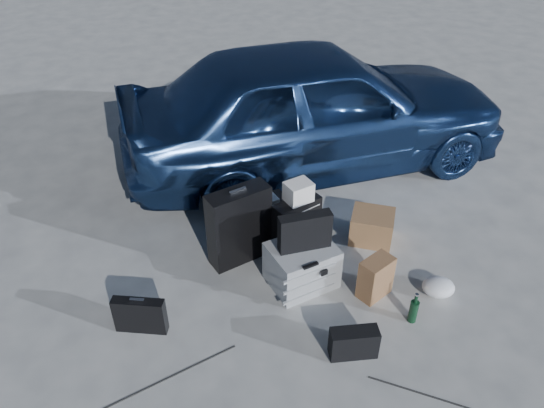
# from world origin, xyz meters

# --- Properties ---
(ground) EXTENTS (60.00, 60.00, 0.00)m
(ground) POSITION_xyz_m (0.00, 0.00, 0.00)
(ground) COLOR beige
(ground) RESTS_ON ground
(car) EXTENTS (4.43, 2.02, 1.47)m
(car) POSITION_xyz_m (0.75, 2.26, 0.74)
(car) COLOR navy
(car) RESTS_ON ground
(pelican_case) EXTENTS (0.64, 0.57, 0.40)m
(pelican_case) POSITION_xyz_m (0.04, 0.34, 0.20)
(pelican_case) COLOR #A1A3A6
(pelican_case) RESTS_ON ground
(laptop_bag) EXTENTS (0.45, 0.13, 0.33)m
(laptop_bag) POSITION_xyz_m (0.06, 0.34, 0.56)
(laptop_bag) COLOR black
(laptop_bag) RESTS_ON pelican_case
(briefcase) EXTENTS (0.42, 0.22, 0.32)m
(briefcase) POSITION_xyz_m (-1.35, 0.12, 0.16)
(briefcase) COLOR black
(briefcase) RESTS_ON ground
(suitcase_left) EXTENTS (0.61, 0.38, 0.75)m
(suitcase_left) POSITION_xyz_m (-0.41, 0.79, 0.37)
(suitcase_left) COLOR black
(suitcase_left) RESTS_ON ground
(suitcase_right) EXTENTS (0.49, 0.32, 0.55)m
(suitcase_right) POSITION_xyz_m (0.12, 0.79, 0.28)
(suitcase_right) COLOR black
(suitcase_right) RESTS_ON ground
(white_carton) EXTENTS (0.28, 0.25, 0.18)m
(white_carton) POSITION_xyz_m (0.14, 0.81, 0.64)
(white_carton) COLOR white
(white_carton) RESTS_ON suitcase_right
(duffel_bag) EXTENTS (0.70, 0.37, 0.34)m
(duffel_bag) POSITION_xyz_m (-0.21, 1.15, 0.17)
(duffel_bag) COLOR black
(duffel_bag) RESTS_ON ground
(flat_box_white) EXTENTS (0.49, 0.42, 0.07)m
(flat_box_white) POSITION_xyz_m (-0.21, 1.15, 0.37)
(flat_box_white) COLOR white
(flat_box_white) RESTS_ON duffel_bag
(flat_box_black) EXTENTS (0.29, 0.23, 0.06)m
(flat_box_black) POSITION_xyz_m (-0.23, 1.14, 0.44)
(flat_box_black) COLOR black
(flat_box_black) RESTS_ON flat_box_white
(kraft_bag) EXTENTS (0.33, 0.28, 0.38)m
(kraft_bag) POSITION_xyz_m (0.61, 0.05, 0.19)
(kraft_bag) COLOR olive
(kraft_bag) RESTS_ON ground
(cardboard_box) EXTENTS (0.52, 0.50, 0.30)m
(cardboard_box) POSITION_xyz_m (0.88, 0.76, 0.15)
(cardboard_box) COLOR #9C6544
(cardboard_box) RESTS_ON ground
(plastic_bag) EXTENTS (0.33, 0.30, 0.15)m
(plastic_bag) POSITION_xyz_m (1.15, -0.08, 0.08)
(plastic_bag) COLOR white
(plastic_bag) RESTS_ON ground
(messenger_bag) EXTENTS (0.38, 0.18, 0.26)m
(messenger_bag) POSITION_xyz_m (0.21, -0.51, 0.13)
(messenger_bag) COLOR black
(messenger_bag) RESTS_ON ground
(green_bottle) EXTENTS (0.09, 0.09, 0.29)m
(green_bottle) POSITION_xyz_m (0.80, -0.31, 0.14)
(green_bottle) COLOR black
(green_bottle) RESTS_ON ground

